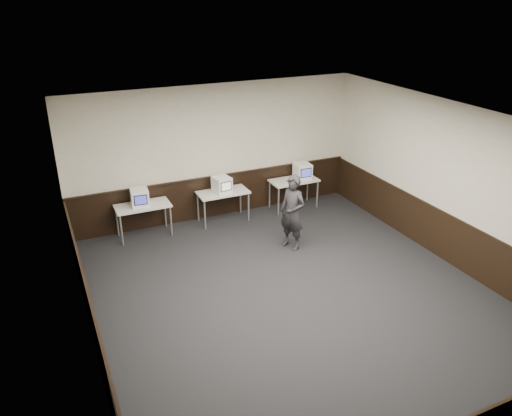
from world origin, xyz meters
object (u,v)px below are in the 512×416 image
at_px(desk_left, 143,208).
at_px(emac_center, 222,185).
at_px(desk_right, 294,182).
at_px(desk_center, 223,194).
at_px(emac_left, 140,197).
at_px(emac_right, 303,171).
at_px(person, 292,213).

relative_size(desk_left, emac_center, 2.67).
relative_size(desk_left, desk_right, 1.00).
xyz_separation_m(desk_center, desk_right, (1.90, 0.00, 0.00)).
height_order(emac_left, emac_right, emac_right).
relative_size(emac_center, person, 0.27).
bearing_deg(desk_left, emac_right, 0.18).
bearing_deg(desk_left, person, -34.13).
xyz_separation_m(desk_left, desk_right, (3.80, 0.00, 0.00)).
bearing_deg(desk_center, emac_right, 0.34).
height_order(desk_center, desk_right, same).
relative_size(desk_left, emac_left, 2.72).
xyz_separation_m(emac_left, person, (2.79, -1.87, -0.12)).
xyz_separation_m(desk_center, person, (0.85, -1.86, 0.14)).
bearing_deg(emac_right, desk_center, -175.22).
height_order(desk_left, emac_right, emac_right).
xyz_separation_m(emac_center, emac_right, (2.17, 0.03, 0.01)).
distance_m(emac_right, person, 2.28).
height_order(desk_right, emac_center, emac_center).
height_order(desk_center, emac_left, emac_left).
distance_m(desk_left, emac_center, 1.89).
xyz_separation_m(desk_left, emac_left, (-0.04, 0.00, 0.26)).
relative_size(desk_right, person, 0.73).
distance_m(desk_center, emac_right, 2.16).
bearing_deg(desk_center, person, -65.50).
distance_m(desk_center, desk_right, 1.90).
distance_m(desk_left, desk_center, 1.90).
bearing_deg(emac_right, desk_right, -172.60).
xyz_separation_m(desk_center, emac_center, (-0.02, -0.02, 0.26)).
relative_size(desk_center, person, 0.73).
distance_m(desk_center, emac_center, 0.26).
bearing_deg(desk_left, emac_center, -0.47).
distance_m(emac_center, person, 2.05).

